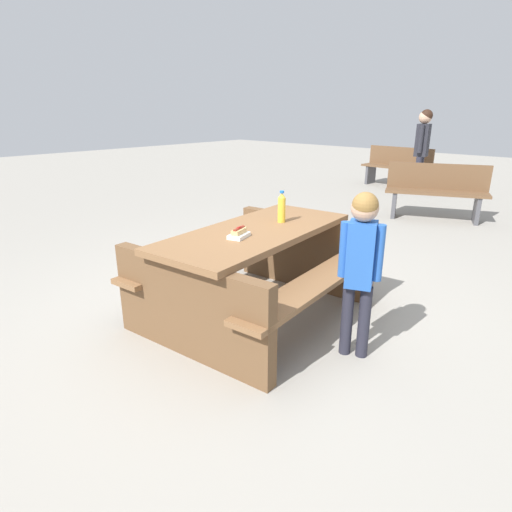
{
  "coord_description": "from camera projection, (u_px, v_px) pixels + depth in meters",
  "views": [
    {
      "loc": [
        2.43,
        2.24,
        1.67
      ],
      "look_at": [
        0.0,
        0.0,
        0.52
      ],
      "focal_mm": 30.08,
      "sensor_mm": 36.0,
      "label": 1
    }
  ],
  "objects": [
    {
      "name": "ground_plane",
      "position": [
        256.0,
        314.0,
        3.66
      ],
      "size": [
        30.0,
        30.0,
        0.0
      ],
      "primitive_type": "plane",
      "color": "gray",
      "rests_on": "ground"
    },
    {
      "name": "picnic_table",
      "position": [
        256.0,
        265.0,
        3.52
      ],
      "size": [
        1.94,
        1.59,
        0.75
      ],
      "color": "brown",
      "rests_on": "ground"
    },
    {
      "name": "soda_bottle",
      "position": [
        282.0,
        208.0,
        3.6
      ],
      "size": [
        0.07,
        0.07,
        0.27
      ],
      "color": "yellow",
      "rests_on": "picnic_table"
    },
    {
      "name": "hotdog_tray",
      "position": [
        239.0,
        234.0,
        3.19
      ],
      "size": [
        0.2,
        0.16,
        0.08
      ],
      "color": "white",
      "rests_on": "picnic_table"
    },
    {
      "name": "child_in_coat",
      "position": [
        361.0,
        255.0,
        2.83
      ],
      "size": [
        0.22,
        0.27,
        1.17
      ],
      "color": "#262633",
      "rests_on": "ground"
    },
    {
      "name": "park_bench_near",
      "position": [
        436.0,
        190.0,
        6.67
      ],
      "size": [
        0.95,
        1.54,
        0.85
      ],
      "color": "brown",
      "rests_on": "ground"
    },
    {
      "name": "park_bench_mid",
      "position": [
        397.0,
        166.0,
        9.48
      ],
      "size": [
        0.47,
        1.52,
        0.85
      ],
      "color": "brown",
      "rests_on": "ground"
    },
    {
      "name": "bystander_adult",
      "position": [
        423.0,
        141.0,
        8.53
      ],
      "size": [
        0.4,
        0.27,
        1.64
      ],
      "color": "#262633",
      "rests_on": "ground"
    }
  ]
}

